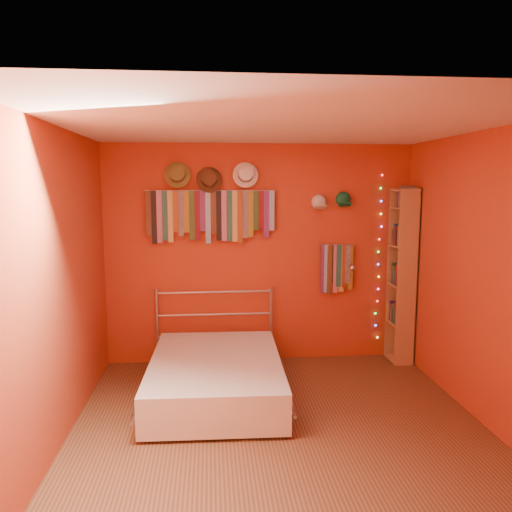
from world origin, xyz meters
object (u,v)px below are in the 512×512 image
object	(u,v)px
reading_lamp	(351,267)
bed	(216,376)
tie_rack	(210,214)
bookshelf	(405,275)

from	to	relation	value
reading_lamp	bed	bearing A→B (deg)	-152.20
bed	tie_rack	bearing A→B (deg)	93.73
tie_rack	bed	distance (m)	1.80
bookshelf	bed	bearing A→B (deg)	-159.70
bookshelf	bed	world-z (taller)	bookshelf
tie_rack	bed	bearing A→B (deg)	-87.82
tie_rack	bed	world-z (taller)	tie_rack
tie_rack	bed	xyz separation A→B (m)	(0.04, -0.96, -1.52)
bookshelf	bed	distance (m)	2.46
reading_lamp	bookshelf	bearing A→B (deg)	-1.03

